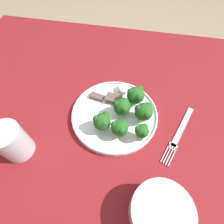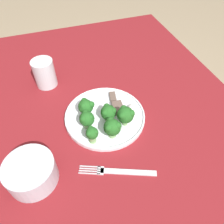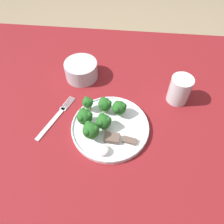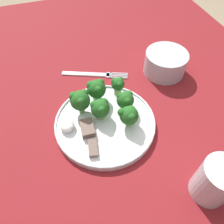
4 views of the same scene
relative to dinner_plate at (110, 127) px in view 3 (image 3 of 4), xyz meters
The scene contains 15 objects.
ground_plane 0.77m from the dinner_plate, 134.53° to the left, with size 8.00×8.00×0.00m, color #9E896B.
table 0.12m from the dinner_plate, 134.53° to the left, with size 1.39×1.06×0.76m.
dinner_plate is the anchor object (origin of this frame).
fork 0.19m from the dinner_plate, behind, with size 0.09×0.20×0.00m.
cream_bowl 0.28m from the dinner_plate, 120.41° to the left, with size 0.13×0.13×0.07m.
drinking_glass 0.28m from the dinner_plate, 33.86° to the left, with size 0.08×0.08×0.10m.
broccoli_floret_near_rim_left 0.04m from the dinner_plate, 164.64° to the right, with size 0.05×0.05×0.06m.
broccoli_floret_center_left 0.11m from the dinner_plate, 142.73° to the left, with size 0.04×0.04×0.06m.
broccoli_floret_back_left 0.09m from the dinner_plate, 138.67° to the right, with size 0.05×0.05×0.07m.
broccoli_floret_front_left 0.08m from the dinner_plate, 111.57° to the left, with size 0.05×0.05×0.06m.
broccoli_floret_center_back 0.09m from the dinner_plate, behind, with size 0.05×0.05×0.06m.
broccoli_floret_mid_cluster 0.07m from the dinner_plate, 63.98° to the left, with size 0.05×0.05×0.06m.
meat_slice_front_slice 0.08m from the dinner_plate, 36.82° to the right, with size 0.05×0.03×0.01m.
meat_slice_middle_slice 0.05m from the dinner_plate, 77.27° to the right, with size 0.05×0.04×0.02m.
sauce_dollop 0.10m from the dinner_plate, 97.12° to the right, with size 0.04×0.04×0.02m.
Camera 3 is at (0.10, -0.45, 1.37)m, focal length 35.00 mm.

